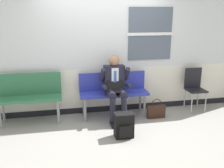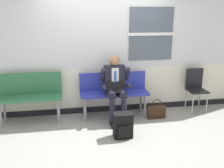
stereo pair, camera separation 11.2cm
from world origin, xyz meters
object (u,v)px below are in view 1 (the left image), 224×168
bench_empty (29,94)px  backpack (124,125)px  person_seated (115,86)px  folding_chair (194,85)px  bench_with_person (113,90)px  handbag (156,111)px

bench_empty → backpack: bearing=-31.4°
person_seated → folding_chair: bearing=6.2°
bench_empty → person_seated: bearing=-7.0°
bench_empty → folding_chair: (3.44, -0.01, -0.02)m
bench_with_person → bench_empty: size_ratio=1.13×
bench_with_person → backpack: bench_with_person is taller
person_seated → handbag: 0.99m
backpack → handbag: backpack is taller
bench_with_person → person_seated: 0.24m
bench_with_person → handbag: bench_with_person is taller
backpack → handbag: size_ratio=1.06×
person_seated → bench_empty: bearing=173.0°
bench_with_person → bench_empty: bearing=179.8°
person_seated → folding_chair: person_seated is taller
person_seated → handbag: (0.82, -0.13, -0.54)m
handbag → folding_chair: bearing=18.2°
backpack → bench_empty: bearing=148.6°
backpack → handbag: 1.07m
bench_empty → person_seated: size_ratio=0.95×
folding_chair → handbag: bearing=-161.8°
handbag → bench_empty: bearing=172.4°
handbag → bench_with_person: bearing=158.3°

